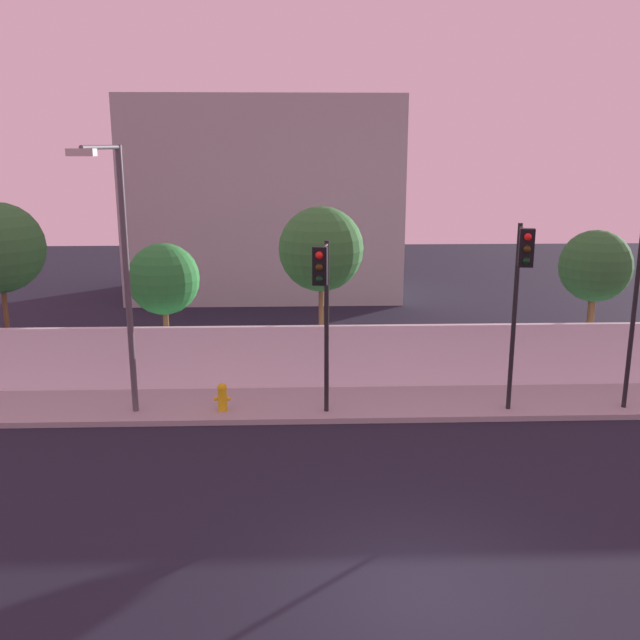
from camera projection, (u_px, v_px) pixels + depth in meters
name	position (u px, v px, depth m)	size (l,w,h in m)	color
ground_plane	(421.00, 592.00, 11.31)	(80.00, 80.00, 0.00)	black
sidewalk	(369.00, 404.00, 19.24)	(36.00, 2.40, 0.15)	#9F9F9F
perimeter_wall	(365.00, 356.00, 20.26)	(36.00, 0.18, 1.80)	white
traffic_light_left	(323.00, 293.00, 17.15)	(0.45, 1.38, 4.47)	black
traffic_light_right	(520.00, 281.00, 17.25)	(0.44, 1.43, 4.88)	black
street_lamp_curbside	(121.00, 260.00, 17.29)	(0.68, 2.31, 6.76)	#4C4C51
fire_hydrant	(222.00, 396.00, 18.49)	(0.44, 0.26, 0.75)	gold
roadside_tree_midleft	(164.00, 279.00, 20.85)	(2.12, 2.12, 4.14)	brown
roadside_tree_midright	(321.00, 249.00, 20.80)	(2.50, 2.50, 5.19)	brown
roadside_tree_rightmost	(595.00, 267.00, 21.22)	(2.16, 2.16, 4.47)	brown
low_building_distant	(265.00, 198.00, 32.89)	(12.24, 6.00, 8.97)	#A3A3A3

